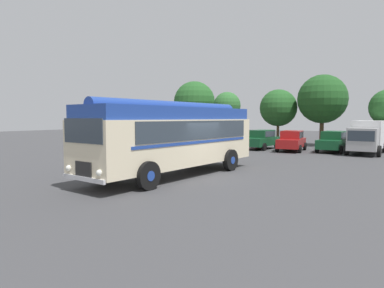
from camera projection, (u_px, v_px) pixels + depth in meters
The scene contains 12 objects.
ground_plane at pixel (198, 176), 16.00m from camera, with size 120.00×120.00×0.00m, color #3D3D3F.
vintage_bus at pixel (175, 136), 16.00m from camera, with size 3.47×10.29×3.49m.
car_near_left at pixel (234, 138), 31.30m from camera, with size 2.08×4.26×1.66m.
car_mid_left at pixel (261, 139), 29.85m from camera, with size 2.19×4.31×1.66m.
car_mid_right at pixel (292, 141), 28.04m from camera, with size 2.30×4.36×1.66m.
car_far_right at pixel (333, 141), 27.21m from camera, with size 2.10×4.27×1.66m.
box_van at pixel (367, 136), 25.98m from camera, with size 2.49×5.84×2.50m.
tree_far_left at pixel (193, 102), 39.72m from camera, with size 4.78×4.78×6.95m.
tree_left_of_centre at pixel (227, 105), 36.82m from camera, with size 2.93×2.93×5.51m.
tree_centre at pixel (279, 108), 35.52m from camera, with size 3.83×3.83×5.68m.
tree_right_of_centre at pixel (323, 98), 32.99m from camera, with size 4.70×4.70×6.88m.
traffic_cone at pixel (84, 165), 17.70m from camera, with size 0.36×0.36×0.55m, color orange.
Camera 1 is at (8.28, -13.51, 2.73)m, focal length 32.00 mm.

